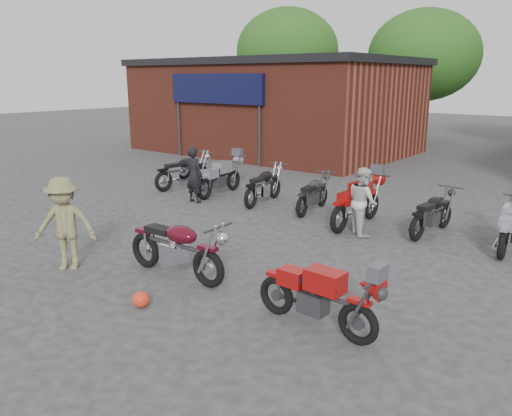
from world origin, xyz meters
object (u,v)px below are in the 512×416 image
Objects in this scene: row_bike_4 at (357,200)px; row_bike_5 at (433,211)px; person_light at (363,201)px; row_bike_2 at (264,184)px; row_bike_6 at (510,224)px; vintage_motorcycle at (177,244)px; sportbike at (318,293)px; row_bike_3 at (313,192)px; row_bike_1 at (220,175)px; helmet at (141,299)px; row_bike_0 at (184,169)px; person_tan at (65,224)px; person_dark at (194,175)px.

row_bike_5 is (1.65, 0.46, -0.08)m from row_bike_4.
row_bike_4 is 1.71m from row_bike_5.
row_bike_2 is (-3.50, 0.91, -0.21)m from person_light.
row_bike_6 is at bearing -99.03° from row_bike_2.
person_light is at bearing 69.92° from vintage_motorcycle.
sportbike reaches higher than row_bike_3.
row_bike_1 reaches higher than row_bike_3.
helmet is 6.10m from row_bike_4.
row_bike_3 is 1.58m from row_bike_4.
row_bike_5 is 0.99× the size of row_bike_6.
vintage_motorcycle is 1.10× the size of row_bike_2.
sportbike is at bearing -116.92° from row_bike_0.
sportbike is 7.34m from row_bike_2.
row_bike_3 is 0.85× the size of row_bike_4.
vintage_motorcycle reaches higher than row_bike_2.
sportbike is 0.98× the size of row_bike_2.
sportbike is 8.57m from row_bike_1.
row_bike_4 is at bearing 24.84° from person_tan.
person_dark is at bearing 128.48° from helmet.
sportbike reaches higher than row_bike_6.
person_light is at bearing -107.39° from row_bike_1.
row_bike_4 is at bearing 85.16° from helmet.
row_bike_3 is (-1.00, 6.50, 0.40)m from helmet.
sportbike is 0.92× the size of row_bike_0.
person_light is (1.36, 4.33, 0.15)m from vintage_motorcycle.
vintage_motorcycle reaches higher than row_bike_0.
row_bike_4 is at bearing -13.86° from person_light.
row_bike_0 is at bearing 82.92° from row_bike_1.
person_light reaches higher than vintage_motorcycle.
person_dark is at bearing 116.70° from row_bike_2.
row_bike_0 reaches higher than row_bike_5.
person_light is 5.25m from row_bike_1.
vintage_motorcycle is 5.66m from row_bike_2.
row_bike_2 reaches higher than sportbike.
row_bike_3 is (-0.56, 5.34, -0.09)m from vintage_motorcycle.
person_tan is at bearing 150.06° from row_bike_5.
helmet is 0.18× the size of person_light.
sportbike is 1.09× the size of person_tan.
person_light reaches higher than row_bike_6.
person_tan reaches higher than row_bike_5.
row_bike_3 is 4.77m from row_bike_6.
row_bike_0 reaches higher than row_bike_3.
row_bike_0 is 1.00× the size of row_bike_1.
row_bike_5 is (2.60, 5.35, -0.08)m from vintage_motorcycle.
row_bike_6 is (4.21, 5.28, -0.07)m from vintage_motorcycle.
helmet is (0.44, -1.17, -0.50)m from vintage_motorcycle.
person_dark is at bearing 129.85° from vintage_motorcycle.
helmet is 6.92m from row_bike_2.
person_dark reaches higher than row_bike_5.
sportbike is at bearing 162.06° from row_bike_6.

